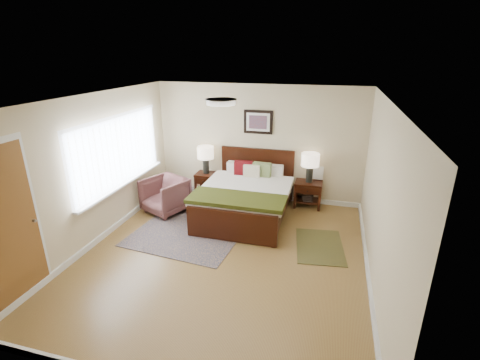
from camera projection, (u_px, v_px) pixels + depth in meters
The scene contains 18 objects.
floor at pixel (224, 255), 5.68m from camera, with size 5.00×5.00×0.00m, color olive.
back_wall at pixel (258, 143), 7.50m from camera, with size 4.50×0.04×2.50m, color #C8BB91.
front_wall at pixel (133, 284), 2.98m from camera, with size 4.50×0.04×2.50m, color #C8BB91.
left_wall at pixel (94, 171), 5.79m from camera, with size 0.04×5.00×2.50m, color #C8BB91.
right_wall at pixel (381, 199), 4.69m from camera, with size 0.04×5.00×2.50m, color #C8BB91.
ceiling at pixel (221, 99), 4.81m from camera, with size 4.50×5.00×0.02m, color white.
window at pixel (120, 152), 6.37m from camera, with size 0.11×2.72×1.32m.
door at pixel (7, 229), 4.27m from camera, with size 0.06×1.00×2.18m.
ceil_fixture at pixel (221, 102), 4.82m from camera, with size 0.44×0.44×0.08m.
bed at pixel (246, 192), 6.83m from camera, with size 1.73×2.09×1.13m.
wall_art at pixel (258, 122), 7.31m from camera, with size 0.62×0.05×0.50m.
nightstand_left at pixel (206, 178), 7.84m from camera, with size 0.45×0.41×0.54m.
nightstand_right at pixel (308, 192), 7.32m from camera, with size 0.56×0.42×0.55m.
lamp_left at pixel (206, 155), 7.67m from camera, with size 0.36×0.36×0.61m.
lamp_right at pixel (310, 162), 7.10m from camera, with size 0.36×0.36×0.61m.
armchair at pixel (165, 195), 7.08m from camera, with size 0.77×0.79×0.72m, color brown.
rug_persian at pixel (200, 221), 6.78m from camera, with size 1.90×2.68×0.01m, color #0B1838.
rug_navy at pixel (320, 246), 5.91m from camera, with size 0.77×1.16×0.01m, color black.
Camera 1 is at (1.53, -4.66, 3.12)m, focal length 26.00 mm.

